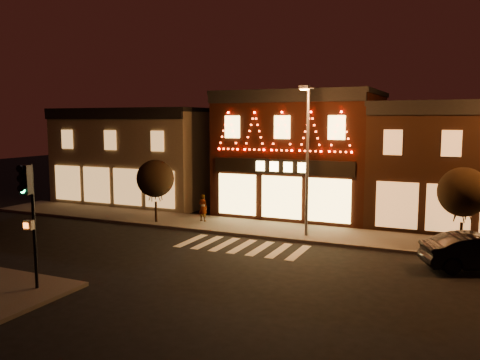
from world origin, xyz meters
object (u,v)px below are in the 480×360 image
Objects in this scene: traffic_signal_near at (29,202)px; streetlamp_mid at (307,149)px; dark_sedan at (480,252)px; pedestrian at (203,208)px.

streetlamp_mid reaches higher than traffic_signal_near.
streetlamp_mid is 9.69m from dark_sedan.
dark_sedan is at bearing 23.59° from traffic_signal_near.
pedestrian is at bearing 81.27° from traffic_signal_near.
streetlamp_mid reaches higher than pedestrian.
streetlamp_mid is 8.13m from pedestrian.
streetlamp_mid is at bearing 50.94° from dark_sedan.
traffic_signal_near is at bearing -109.63° from streetlamp_mid.
streetlamp_mid is at bearing -178.69° from pedestrian.
streetlamp_mid reaches higher than dark_sedan.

